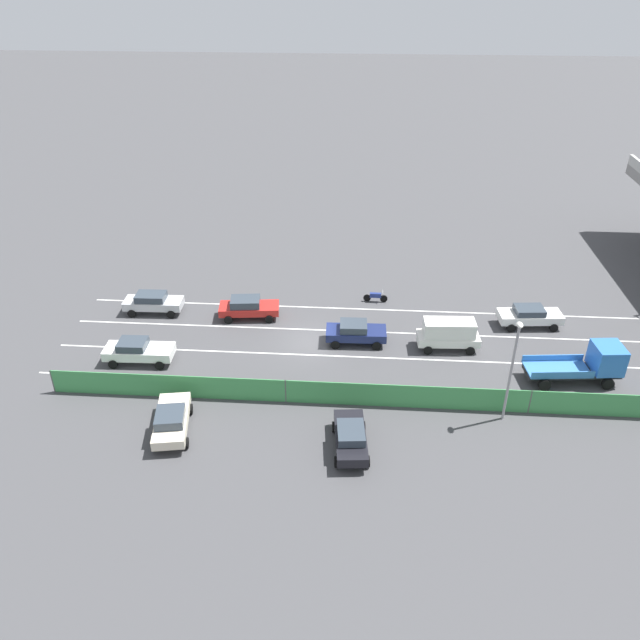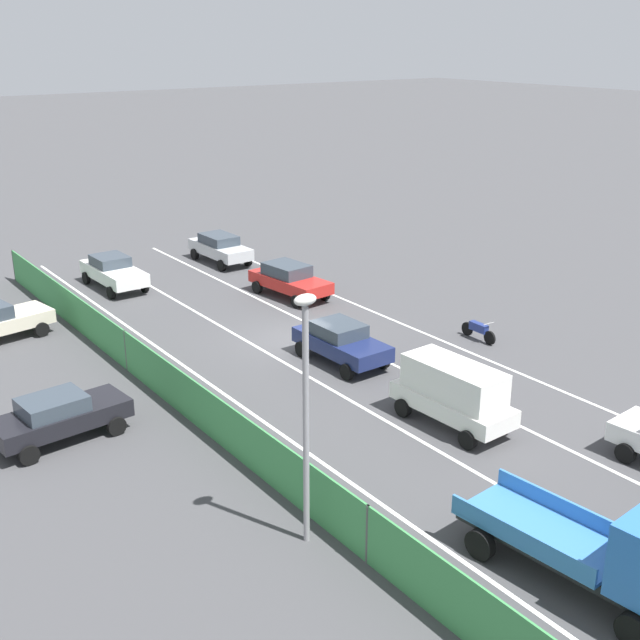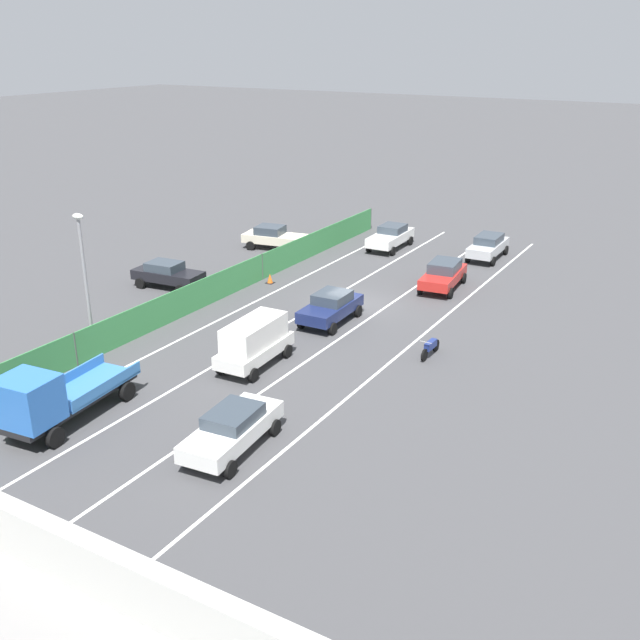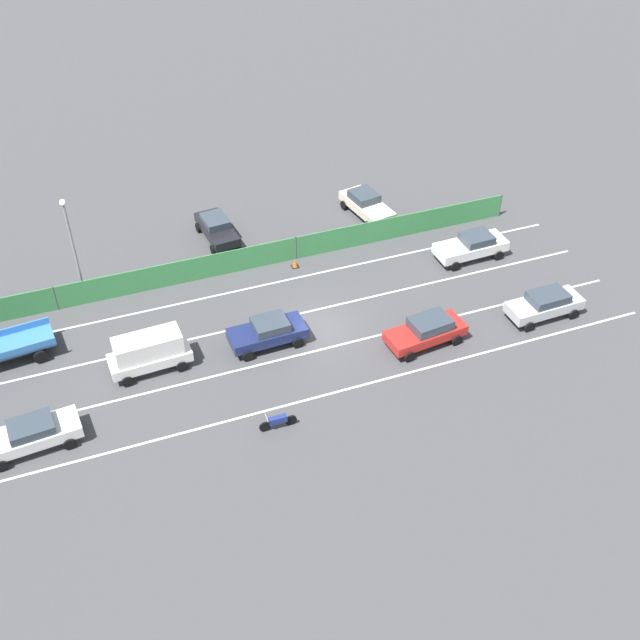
{
  "view_description": "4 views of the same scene",
  "coord_description": "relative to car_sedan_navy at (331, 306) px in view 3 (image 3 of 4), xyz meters",
  "views": [
    {
      "loc": [
        38.51,
        3.39,
        24.52
      ],
      "look_at": [
        -1.45,
        0.53,
        1.02
      ],
      "focal_mm": 35.35,
      "sensor_mm": 36.0,
      "label": 1
    },
    {
      "loc": [
        17.98,
        27.12,
        12.54
      ],
      "look_at": [
        1.55,
        4.17,
        2.44
      ],
      "focal_mm": 45.37,
      "sensor_mm": 36.0,
      "label": 2
    },
    {
      "loc": [
        -18.13,
        34.79,
        14.2
      ],
      "look_at": [
        -2.13,
        7.61,
        1.97
      ],
      "focal_mm": 41.12,
      "sensor_mm": 36.0,
      "label": 3
    },
    {
      "loc": [
        -32.23,
        12.06,
        29.04
      ],
      "look_at": [
        -0.98,
        0.38,
        1.52
      ],
      "focal_mm": 43.79,
      "sensor_mm": 36.0,
      "label": 4
    }
  ],
  "objects": [
    {
      "name": "lane_line_mid_right",
      "position": [
        1.9,
        3.31,
        -0.89
      ],
      "size": [
        0.14,
        48.97,
        0.01
      ],
      "primitive_type": "cube",
      "color": "silver",
      "rests_on": "ground"
    },
    {
      "name": "car_sedan_white",
      "position": [
        3.53,
        -14.84,
        0.01
      ],
      "size": [
        2.13,
        4.74,
        1.64
      ],
      "color": "white",
      "rests_on": "ground"
    },
    {
      "name": "ground_plane",
      "position": [
        0.19,
        -3.18,
        -0.89
      ],
      "size": [
        300.0,
        300.0,
        0.0
      ],
      "primitive_type": "plane",
      "color": "#424244"
    },
    {
      "name": "parked_sedan_cream",
      "position": [
        10.64,
        -10.5,
        -0.0
      ],
      "size": [
        4.81,
        2.67,
        1.63
      ],
      "color": "beige",
      "rests_on": "ground"
    },
    {
      "name": "motorcycle",
      "position": [
        -6.29,
        1.49,
        -0.44
      ],
      "size": [
        0.6,
        1.95,
        0.93
      ],
      "color": "black",
      "rests_on": "ground"
    },
    {
      "name": "flatbed_truck_blue",
      "position": [
        3.57,
        15.45,
        0.45
      ],
      "size": [
        2.76,
        6.24,
        2.64
      ],
      "color": "black",
      "rests_on": "ground"
    },
    {
      "name": "car_hatchback_white",
      "position": [
        -3.29,
        13.03,
        -0.01
      ],
      "size": [
        2.31,
        4.83,
        1.57
      ],
      "color": "silver",
      "rests_on": "ground"
    },
    {
      "name": "traffic_cone",
      "position": [
        6.5,
        -3.83,
        -0.61
      ],
      "size": [
        0.47,
        0.47,
        0.61
      ],
      "color": "orange",
      "rests_on": "ground"
    },
    {
      "name": "parked_sedan_dark",
      "position": [
        11.36,
        -0.01,
        -0.01
      ],
      "size": [
        4.47,
        2.27,
        1.57
      ],
      "color": "black",
      "rests_on": "ground"
    },
    {
      "name": "lane_line_mid_left",
      "position": [
        -1.53,
        3.31,
        -0.89
      ],
      "size": [
        0.14,
        48.97,
        0.01
      ],
      "primitive_type": "cube",
      "color": "silver",
      "rests_on": "ground"
    },
    {
      "name": "car_van_white",
      "position": [
        0.27,
        6.58,
        0.35
      ],
      "size": [
        2.09,
        4.43,
        2.21
      ],
      "color": "silver",
      "rests_on": "ground"
    },
    {
      "name": "car_sedan_navy",
      "position": [
        0.0,
        0.0,
        0.0
      ],
      "size": [
        2.15,
        4.37,
        1.61
      ],
      "color": "navy",
      "rests_on": "ground"
    },
    {
      "name": "street_lamp",
      "position": [
        8.0,
        9.14,
        3.24
      ],
      "size": [
        0.6,
        0.36,
        6.76
      ],
      "color": "gray",
      "rests_on": "ground"
    },
    {
      "name": "green_fence",
      "position": [
        7.32,
        3.31,
        -0.07
      ],
      "size": [
        0.1,
        45.07,
        1.65
      ],
      "color": "#3D8E4C",
      "rests_on": "ground"
    },
    {
      "name": "lane_line_left_edge",
      "position": [
        -4.96,
        3.31,
        -0.89
      ],
      "size": [
        0.14,
        48.97,
        0.01
      ],
      "primitive_type": "cube",
      "color": "silver",
      "rests_on": "ground"
    },
    {
      "name": "car_sedan_silver",
      "position": [
        -3.3,
        -15.87,
        0.02
      ],
      "size": [
        2.03,
        4.55,
        1.62
      ],
      "color": "#B7BABC",
      "rests_on": "ground"
    },
    {
      "name": "car_sedan_red",
      "position": [
        -3.04,
        -8.32,
        0.02
      ],
      "size": [
        2.41,
        4.73,
        1.64
      ],
      "color": "red",
      "rests_on": "ground"
    },
    {
      "name": "lane_line_right_edge",
      "position": [
        5.33,
        3.31,
        -0.89
      ],
      "size": [
        0.14,
        48.97,
        0.01
      ],
      "primitive_type": "cube",
      "color": "silver",
      "rests_on": "ground"
    }
  ]
}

